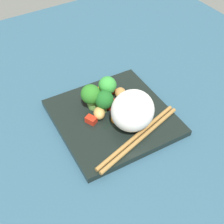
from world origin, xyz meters
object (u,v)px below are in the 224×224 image
square_plate (113,117)px  broccoli_floret_1 (108,86)px  carrot_slice_0 (99,98)px  chopstick_pair (139,137)px  rice_mound (133,111)px

square_plate → broccoli_floret_1: size_ratio=3.74×
carrot_slice_0 → chopstick_pair: (-0.90, 14.19, 0.04)cm
square_plate → chopstick_pair: size_ratio=1.06×
broccoli_floret_1 → square_plate: bearing=72.5°
carrot_slice_0 → rice_mound: bearing=100.3°
broccoli_floret_1 → carrot_slice_0: size_ratio=2.23×
carrot_slice_0 → chopstick_pair: bearing=93.6°
chopstick_pair → rice_mound: bearing=61.0°
square_plate → broccoli_floret_1: (-1.47, -4.67, 4.73)cm
square_plate → chopstick_pair: bearing=96.2°
carrot_slice_0 → broccoli_floret_1: bearing=139.2°
rice_mound → chopstick_pair: 5.39cm
square_plate → carrot_slice_0: 6.04cm
rice_mound → carrot_slice_0: 11.12cm
square_plate → carrot_slice_0: size_ratio=8.33×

